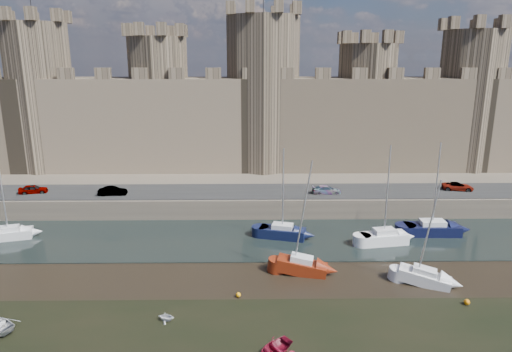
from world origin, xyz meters
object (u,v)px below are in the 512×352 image
object	(u,v)px
sailboat_0	(8,233)
sailboat_5	(424,277)
sailboat_1	(282,231)
sailboat_2	(384,237)
car_2	(326,190)
car_0	(33,189)
sailboat_4	(302,265)
car_3	(458,186)
sailboat_3	(432,228)
car_1	(113,191)

from	to	relation	value
sailboat_0	sailboat_5	bearing A→B (deg)	-30.52
sailboat_1	sailboat_2	world-z (taller)	sailboat_2
sailboat_0	car_2	bearing A→B (deg)	-2.91
car_0	car_2	xyz separation A→B (m)	(37.74, -0.62, -0.05)
sailboat_0	sailboat_4	world-z (taller)	sailboat_4
sailboat_4	sailboat_0	bearing A→B (deg)	176.62
car_3	sailboat_1	xyz separation A→B (m)	(-23.81, -10.01, -2.25)
sailboat_3	sailboat_4	xyz separation A→B (m)	(-15.81, -9.25, -0.03)
sailboat_0	car_0	bearing A→B (deg)	81.28
car_1	sailboat_2	world-z (taller)	sailboat_2
car_1	sailboat_5	size ratio (longest dim) A/B	0.37
sailboat_0	sailboat_1	size ratio (longest dim) A/B	0.89
car_3	sailboat_1	size ratio (longest dim) A/B	0.39
car_3	sailboat_4	distance (m)	29.29
car_0	sailboat_3	world-z (taller)	sailboat_3
car_2	car_3	xyz separation A→B (m)	(17.57, 1.33, 0.01)
car_3	sailboat_0	size ratio (longest dim) A/B	0.43
car_3	sailboat_5	size ratio (longest dim) A/B	0.41
sailboat_2	sailboat_1	bearing A→B (deg)	161.11
sailboat_2	sailboat_5	world-z (taller)	sailboat_2
car_3	sailboat_5	distance (m)	24.03
sailboat_0	sailboat_4	size ratio (longest dim) A/B	0.83
car_3	sailboat_3	distance (m)	11.69
sailboat_5	car_2	bearing A→B (deg)	129.64
sailboat_1	sailboat_5	xyz separation A→B (m)	(11.87, -10.71, -0.10)
sailboat_1	sailboat_5	world-z (taller)	sailboat_1
sailboat_2	sailboat_3	bearing A→B (deg)	13.38
car_1	sailboat_4	distance (m)	27.98
sailboat_2	car_1	bearing A→B (deg)	153.07
car_0	sailboat_3	bearing A→B (deg)	-113.43
sailboat_4	sailboat_1	bearing A→B (deg)	109.98
car_3	sailboat_3	world-z (taller)	sailboat_3
car_2	sailboat_2	bearing A→B (deg)	-159.81
sailboat_0	sailboat_4	xyz separation A→B (m)	(31.51, -8.56, 0.06)
sailboat_3	sailboat_0	bearing A→B (deg)	-177.71
sailboat_1	sailboat_2	distance (m)	10.95
car_3	sailboat_3	xyz separation A→B (m)	(-6.79, -9.25, -2.24)
car_3	sailboat_2	xyz separation A→B (m)	(-13.01, -11.85, -2.20)
car_0	sailboat_2	distance (m)	43.80
sailboat_1	sailboat_4	distance (m)	8.58
sailboat_5	sailboat_2	bearing A→B (deg)	120.31
sailboat_0	car_3	bearing A→B (deg)	-5.76
car_2	sailboat_5	size ratio (longest dim) A/B	0.39
car_1	sailboat_1	size ratio (longest dim) A/B	0.35
sailboat_0	sailboat_5	distance (m)	43.52
sailboat_0	sailboat_2	bearing A→B (deg)	-18.83
sailboat_1	sailboat_5	distance (m)	15.98
car_2	sailboat_1	bearing A→B (deg)	141.03
car_2	car_1	bearing A→B (deg)	87.51
sailboat_1	car_2	bearing A→B (deg)	69.18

